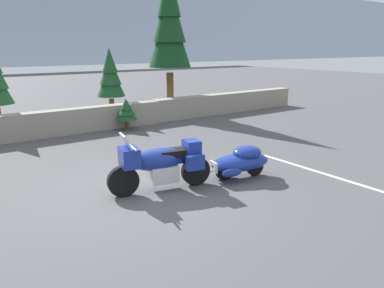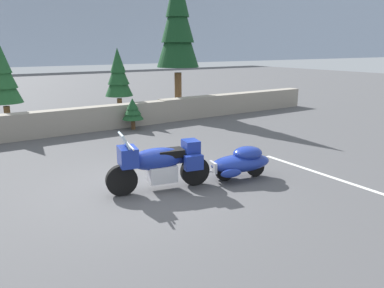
% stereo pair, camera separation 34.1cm
% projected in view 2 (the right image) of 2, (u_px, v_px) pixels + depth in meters
% --- Properties ---
extents(ground_plane, '(80.00, 80.00, 0.00)m').
position_uv_depth(ground_plane, '(145.00, 188.00, 8.22)').
color(ground_plane, '#4C4C4F').
extents(stone_guard_wall, '(24.00, 0.62, 0.91)m').
position_uv_depth(stone_guard_wall, '(90.00, 119.00, 13.76)').
color(stone_guard_wall, gray).
rests_on(stone_guard_wall, ground).
extents(touring_motorcycle, '(2.29, 1.03, 1.33)m').
position_uv_depth(touring_motorcycle, '(159.00, 163.00, 7.98)').
color(touring_motorcycle, black).
rests_on(touring_motorcycle, ground).
extents(car_shaped_trailer, '(2.23, 1.01, 0.76)m').
position_uv_depth(car_shaped_trailer, '(241.00, 162.00, 8.75)').
color(car_shaped_trailer, black).
rests_on(car_shaped_trailer, ground).
extents(pine_tree_tall, '(1.91, 1.91, 6.53)m').
position_uv_depth(pine_tree_tall, '(177.00, 22.00, 16.42)').
color(pine_tree_tall, brown).
rests_on(pine_tree_tall, ground).
extents(pine_tree_secondary, '(1.22, 1.22, 3.22)m').
position_uv_depth(pine_tree_secondary, '(3.00, 76.00, 13.28)').
color(pine_tree_secondary, brown).
rests_on(pine_tree_secondary, ground).
extents(pine_tree_far_right, '(1.18, 1.18, 3.01)m').
position_uv_depth(pine_tree_far_right, '(118.00, 75.00, 15.79)').
color(pine_tree_far_right, brown).
rests_on(pine_tree_far_right, ground).
extents(pine_sapling_near, '(0.80, 0.80, 1.18)m').
position_uv_depth(pine_sapling_near, '(133.00, 110.00, 13.92)').
color(pine_sapling_near, brown).
rests_on(pine_sapling_near, ground).
extents(parking_stripe_marker, '(0.12, 3.60, 0.01)m').
position_uv_depth(parking_stripe_marker, '(320.00, 173.00, 9.18)').
color(parking_stripe_marker, silver).
rests_on(parking_stripe_marker, ground).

